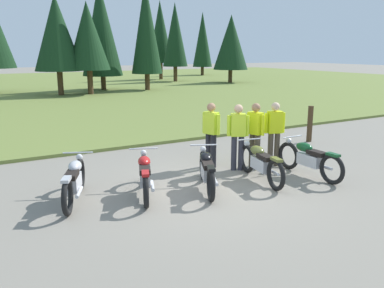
{
  "coord_description": "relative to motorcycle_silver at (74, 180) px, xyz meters",
  "views": [
    {
      "loc": [
        -4.41,
        -7.09,
        2.97
      ],
      "look_at": [
        0.0,
        0.6,
        0.9
      ],
      "focal_mm": 37.83,
      "sensor_mm": 36.0,
      "label": 1
    }
  ],
  "objects": [
    {
      "name": "rider_with_back_turned",
      "position": [
        4.63,
        0.13,
        0.51
      ],
      "size": [
        0.29,
        0.54,
        1.67
      ],
      "color": "#4C4233",
      "rests_on": "ground"
    },
    {
      "name": "motorcycle_olive",
      "position": [
        4.06,
        -0.8,
        0.0
      ],
      "size": [
        0.68,
        2.08,
        0.88
      ],
      "color": "black",
      "rests_on": "ground"
    },
    {
      "name": "motorcycle_silver",
      "position": [
        0.0,
        0.0,
        0.0
      ],
      "size": [
        1.01,
        1.96,
        0.88
      ],
      "color": "black",
      "rests_on": "ground"
    },
    {
      "name": "rider_checking_bike",
      "position": [
        4.1,
        0.15,
        0.51
      ],
      "size": [
        0.49,
        0.37,
        1.67
      ],
      "color": "#2D2D38",
      "rests_on": "ground"
    },
    {
      "name": "rider_near_row_end",
      "position": [
        5.16,
        0.0,
        0.51
      ],
      "size": [
        0.53,
        0.32,
        1.67
      ],
      "color": "#4C4233",
      "rests_on": "ground"
    },
    {
      "name": "motorcycle_british_green",
      "position": [
        5.29,
        -1.1,
        0.0
      ],
      "size": [
        0.62,
        2.1,
        0.88
      ],
      "color": "black",
      "rests_on": "ground"
    },
    {
      "name": "trail_marker_post",
      "position": [
        8.09,
        1.6,
        0.16
      ],
      "size": [
        0.12,
        0.12,
        1.19
      ],
      "primitive_type": "cube",
      "color": "#47331E",
      "rests_on": "ground"
    },
    {
      "name": "motorcycle_black",
      "position": [
        2.66,
        -0.72,
        0.0
      ],
      "size": [
        1.03,
        1.95,
        0.88
      ],
      "color": "black",
      "rests_on": "ground"
    },
    {
      "name": "grass_moorland",
      "position": [
        2.63,
        25.66,
        -0.39
      ],
      "size": [
        80.0,
        44.0,
        0.1
      ],
      "primitive_type": "cube",
      "color": "olive",
      "rests_on": "ground"
    },
    {
      "name": "rider_in_hivis_vest",
      "position": [
        3.68,
        0.72,
        0.51
      ],
      "size": [
        0.32,
        0.53,
        1.67
      ],
      "color": "black",
      "rests_on": "ground"
    },
    {
      "name": "ground_plane",
      "position": [
        2.63,
        -0.72,
        -0.44
      ],
      "size": [
        140.0,
        140.0,
        0.0
      ],
      "primitive_type": "plane",
      "color": "gray"
    },
    {
      "name": "motorcycle_red",
      "position": [
        1.36,
        -0.37,
        0.0
      ],
      "size": [
        0.95,
        1.99,
        0.88
      ],
      "color": "black",
      "rests_on": "ground"
    }
  ]
}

